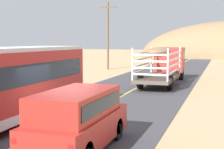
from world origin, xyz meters
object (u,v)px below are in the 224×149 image
suv_near (77,117)px  livestock_truck (166,61)px  car_far (166,59)px  power_pole_mid (108,34)px  bus (6,84)px

suv_near → livestock_truck: size_ratio=0.48×
car_far → power_pole_mid: power_pole_mid is taller
livestock_truck → power_pole_mid: power_pole_mid is taller
suv_near → livestock_truck: bearing=90.8°
livestock_truck → bus: 16.94m
suv_near → power_pole_mid: power_pole_mid is taller
livestock_truck → power_pole_mid: size_ratio=1.18×
bus → car_far: bus is taller
suv_near → power_pole_mid: (-9.13, 29.18, 3.31)m
bus → car_far: (-0.15, 41.61, -1.05)m
car_far → bus: bearing=-89.8°
livestock_truck → car_far: bearing=99.0°
livestock_truck → car_far: livestock_truck is taller
car_far → livestock_truck: bearing=-81.0°
suv_near → bus: bearing=153.8°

